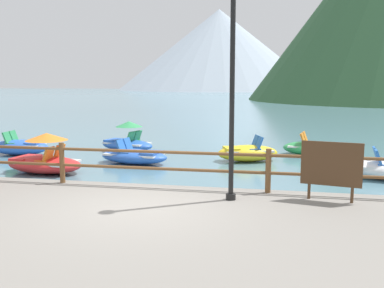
{
  "coord_description": "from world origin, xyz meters",
  "views": [
    {
      "loc": [
        2.59,
        -7.8,
        2.78
      ],
      "look_at": [
        0.03,
        5.0,
        0.9
      ],
      "focal_mm": 41.27,
      "sensor_mm": 36.0,
      "label": 1
    }
  ],
  "objects_px": {
    "pedal_boat_2": "(44,160)",
    "pedal_boat_4": "(314,148)",
    "pedal_boat_3": "(247,153)",
    "pedal_boat_0": "(134,156)",
    "pedal_boat_1": "(20,147)",
    "lamp_post": "(232,68)",
    "pedal_boat_7": "(127,141)",
    "sign_board": "(331,165)"
  },
  "relations": [
    {
      "from": "lamp_post",
      "to": "pedal_boat_2",
      "type": "bearing_deg",
      "value": 150.52
    },
    {
      "from": "lamp_post",
      "to": "pedal_boat_4",
      "type": "distance_m",
      "value": 8.94
    },
    {
      "from": "lamp_post",
      "to": "pedal_boat_2",
      "type": "relative_size",
      "value": 1.67
    },
    {
      "from": "pedal_boat_2",
      "to": "pedal_boat_4",
      "type": "height_order",
      "value": "pedal_boat_2"
    },
    {
      "from": "pedal_boat_2",
      "to": "pedal_boat_3",
      "type": "height_order",
      "value": "pedal_boat_2"
    },
    {
      "from": "pedal_boat_2",
      "to": "pedal_boat_1",
      "type": "bearing_deg",
      "value": 132.9
    },
    {
      "from": "pedal_boat_4",
      "to": "lamp_post",
      "type": "bearing_deg",
      "value": -104.97
    },
    {
      "from": "lamp_post",
      "to": "pedal_boat_7",
      "type": "distance_m",
      "value": 9.78
    },
    {
      "from": "pedal_boat_7",
      "to": "pedal_boat_1",
      "type": "bearing_deg",
      "value": -154.87
    },
    {
      "from": "pedal_boat_0",
      "to": "pedal_boat_4",
      "type": "bearing_deg",
      "value": 25.08
    },
    {
      "from": "pedal_boat_1",
      "to": "pedal_boat_2",
      "type": "xyz_separation_m",
      "value": [
        2.62,
        -2.82,
        0.1
      ]
    },
    {
      "from": "pedal_boat_1",
      "to": "pedal_boat_2",
      "type": "bearing_deg",
      "value": -47.1
    },
    {
      "from": "pedal_boat_3",
      "to": "pedal_boat_2",
      "type": "bearing_deg",
      "value": -151.92
    },
    {
      "from": "lamp_post",
      "to": "sign_board",
      "type": "xyz_separation_m",
      "value": [
        1.95,
        0.29,
        -1.88
      ]
    },
    {
      "from": "lamp_post",
      "to": "pedal_boat_0",
      "type": "height_order",
      "value": "lamp_post"
    },
    {
      "from": "pedal_boat_3",
      "to": "pedal_boat_0",
      "type": "bearing_deg",
      "value": -162.11
    },
    {
      "from": "pedal_boat_0",
      "to": "pedal_boat_2",
      "type": "distance_m",
      "value": 2.95
    },
    {
      "from": "lamp_post",
      "to": "sign_board",
      "type": "relative_size",
      "value": 3.67
    },
    {
      "from": "pedal_boat_1",
      "to": "pedal_boat_4",
      "type": "distance_m",
      "value": 11.06
    },
    {
      "from": "lamp_post",
      "to": "pedal_boat_2",
      "type": "height_order",
      "value": "lamp_post"
    },
    {
      "from": "pedal_boat_4",
      "to": "pedal_boat_1",
      "type": "bearing_deg",
      "value": -169.72
    },
    {
      "from": "pedal_boat_1",
      "to": "pedal_boat_4",
      "type": "relative_size",
      "value": 0.95
    },
    {
      "from": "lamp_post",
      "to": "pedal_boat_0",
      "type": "bearing_deg",
      "value": 125.63
    },
    {
      "from": "sign_board",
      "to": "pedal_boat_3",
      "type": "xyz_separation_m",
      "value": [
        -2.1,
        6.29,
        -0.83
      ]
    },
    {
      "from": "sign_board",
      "to": "pedal_boat_7",
      "type": "distance_m",
      "value": 10.39
    },
    {
      "from": "sign_board",
      "to": "pedal_boat_4",
      "type": "distance_m",
      "value": 7.97
    },
    {
      "from": "lamp_post",
      "to": "sign_board",
      "type": "distance_m",
      "value": 2.73
    },
    {
      "from": "pedal_boat_0",
      "to": "pedal_boat_7",
      "type": "xyz_separation_m",
      "value": [
        -1.17,
        2.57,
        0.12
      ]
    },
    {
      "from": "sign_board",
      "to": "pedal_boat_0",
      "type": "relative_size",
      "value": 0.47
    },
    {
      "from": "lamp_post",
      "to": "pedal_boat_1",
      "type": "bearing_deg",
      "value": 144.26
    },
    {
      "from": "pedal_boat_0",
      "to": "pedal_boat_4",
      "type": "xyz_separation_m",
      "value": [
        6.06,
        2.84,
        0.02
      ]
    },
    {
      "from": "pedal_boat_3",
      "to": "sign_board",
      "type": "bearing_deg",
      "value": -71.56
    },
    {
      "from": "pedal_boat_1",
      "to": "pedal_boat_2",
      "type": "distance_m",
      "value": 3.85
    },
    {
      "from": "pedal_boat_0",
      "to": "sign_board",
      "type": "bearing_deg",
      "value": -41.21
    },
    {
      "from": "sign_board",
      "to": "pedal_boat_3",
      "type": "relative_size",
      "value": 0.5
    },
    {
      "from": "pedal_boat_0",
      "to": "pedal_boat_2",
      "type": "xyz_separation_m",
      "value": [
        -2.2,
        -1.96,
        0.14
      ]
    },
    {
      "from": "pedal_boat_0",
      "to": "pedal_boat_3",
      "type": "distance_m",
      "value": 3.9
    },
    {
      "from": "pedal_boat_2",
      "to": "pedal_boat_4",
      "type": "bearing_deg",
      "value": 30.12
    },
    {
      "from": "pedal_boat_1",
      "to": "pedal_boat_7",
      "type": "distance_m",
      "value": 4.03
    },
    {
      "from": "pedal_boat_1",
      "to": "pedal_boat_3",
      "type": "relative_size",
      "value": 0.97
    },
    {
      "from": "pedal_boat_3",
      "to": "lamp_post",
      "type": "bearing_deg",
      "value": -88.75
    },
    {
      "from": "pedal_boat_1",
      "to": "pedal_boat_7",
      "type": "xyz_separation_m",
      "value": [
        3.65,
        1.71,
        0.07
      ]
    }
  ]
}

